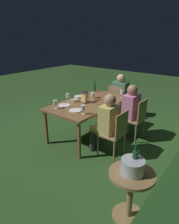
% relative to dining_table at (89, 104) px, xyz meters
% --- Properties ---
extents(ground_plane, '(16.00, 16.00, 0.00)m').
position_rel_dining_table_xyz_m(ground_plane, '(0.00, 0.00, -0.70)').
color(ground_plane, '#2D5123').
extents(dining_table, '(1.85, 1.00, 0.75)m').
position_rel_dining_table_xyz_m(dining_table, '(0.00, 0.00, 0.00)').
color(dining_table, brown).
rests_on(dining_table, ground).
extents(chair_side_right_b, '(0.42, 0.40, 0.87)m').
position_rel_dining_table_xyz_m(chair_side_right_b, '(0.42, 0.89, -0.21)').
color(chair_side_right_b, '#9E7A51').
rests_on(chair_side_right_b, ground).
extents(person_in_mustard, '(0.38, 0.47, 1.15)m').
position_rel_dining_table_xyz_m(person_in_mustard, '(0.42, 0.69, -0.06)').
color(person_in_mustard, tan).
rests_on(person_in_mustard, ground).
extents(chair_side_right_a, '(0.42, 0.40, 0.87)m').
position_rel_dining_table_xyz_m(chair_side_right_a, '(-0.42, 0.89, -0.21)').
color(chair_side_right_a, '#9E7A51').
rests_on(chair_side_right_a, ground).
extents(person_in_pink, '(0.38, 0.47, 1.15)m').
position_rel_dining_table_xyz_m(person_in_pink, '(-0.42, 0.69, -0.06)').
color(person_in_pink, '#C675A3').
rests_on(person_in_pink, ground).
extents(chair_head_near, '(0.40, 0.42, 0.87)m').
position_rel_dining_table_xyz_m(chair_head_near, '(-1.17, 0.00, -0.21)').
color(chair_head_near, '#9E7A51').
rests_on(chair_head_near, ground).
extents(person_in_green, '(0.48, 0.38, 1.15)m').
position_rel_dining_table_xyz_m(person_in_green, '(-1.37, 0.00, -0.06)').
color(person_in_green, '#4C7A5B').
rests_on(person_in_green, ground).
extents(lantern_centerpiece, '(0.15, 0.15, 0.27)m').
position_rel_dining_table_xyz_m(lantern_centerpiece, '(0.09, -0.06, 0.20)').
color(lantern_centerpiece, black).
rests_on(lantern_centerpiece, dining_table).
extents(green_bottle_on_table, '(0.07, 0.07, 0.29)m').
position_rel_dining_table_xyz_m(green_bottle_on_table, '(-0.76, -0.43, 0.16)').
color(green_bottle_on_table, '#1E5B2D').
rests_on(green_bottle_on_table, dining_table).
extents(wine_glass_a, '(0.08, 0.08, 0.17)m').
position_rel_dining_table_xyz_m(wine_glass_a, '(0.24, -0.40, 0.17)').
color(wine_glass_a, silver).
rests_on(wine_glass_a, dining_table).
extents(wine_glass_b, '(0.08, 0.08, 0.17)m').
position_rel_dining_table_xyz_m(wine_glass_b, '(0.72, -0.27, 0.17)').
color(wine_glass_b, silver).
rests_on(wine_glass_b, dining_table).
extents(wine_glass_c, '(0.08, 0.08, 0.17)m').
position_rel_dining_table_xyz_m(wine_glass_c, '(-0.70, 0.38, 0.17)').
color(wine_glass_c, silver).
rests_on(wine_glass_c, dining_table).
extents(wine_glass_d, '(0.08, 0.08, 0.17)m').
position_rel_dining_table_xyz_m(wine_glass_d, '(-0.13, -0.01, 0.17)').
color(wine_glass_d, silver).
rests_on(wine_glass_d, dining_table).
extents(wine_glass_e, '(0.08, 0.08, 0.17)m').
position_rel_dining_table_xyz_m(wine_glass_e, '(0.61, 0.33, 0.17)').
color(wine_glass_e, silver).
rests_on(wine_glass_e, dining_table).
extents(plate_a, '(0.24, 0.24, 0.01)m').
position_rel_dining_table_xyz_m(plate_a, '(0.49, -0.26, 0.06)').
color(plate_a, white).
rests_on(plate_a, dining_table).
extents(plate_b, '(0.23, 0.23, 0.01)m').
position_rel_dining_table_xyz_m(plate_b, '(0.57, 0.11, 0.06)').
color(plate_b, white).
rests_on(plate_b, dining_table).
extents(bowl_olives, '(0.17, 0.17, 0.04)m').
position_rel_dining_table_xyz_m(bowl_olives, '(-0.34, -0.08, 0.07)').
color(bowl_olives, '#9E5138').
rests_on(bowl_olives, dining_table).
extents(bowl_bread, '(0.17, 0.17, 0.06)m').
position_rel_dining_table_xyz_m(bowl_bread, '(0.17, -0.26, 0.08)').
color(bowl_bread, '#BCAD8E').
rests_on(bowl_bread, dining_table).
extents(bowl_salad, '(0.17, 0.17, 0.05)m').
position_rel_dining_table_xyz_m(bowl_salad, '(-0.08, -0.38, 0.08)').
color(bowl_salad, silver).
rests_on(bowl_salad, dining_table).
extents(side_table, '(0.52, 0.52, 0.64)m').
position_rel_dining_table_xyz_m(side_table, '(1.44, 1.70, -0.27)').
color(side_table, '#937047').
rests_on(side_table, ground).
extents(ice_bucket, '(0.26, 0.26, 0.34)m').
position_rel_dining_table_xyz_m(ice_bucket, '(1.43, 1.70, 0.04)').
color(ice_bucket, '#B2B7BF').
rests_on(ice_bucket, side_table).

